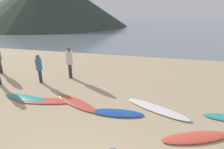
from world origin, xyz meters
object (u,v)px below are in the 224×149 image
(surfboard_4, at_px, (76,102))
(surfboard_6, at_px, (157,109))
(surfboard_2, at_px, (26,98))
(person_3, at_px, (39,66))
(surfboard_5, at_px, (117,113))
(person_1, at_px, (69,60))
(surfboard_7, at_px, (195,137))
(surfboard_3, at_px, (47,101))

(surfboard_4, height_order, surfboard_6, surfboard_6)
(surfboard_2, bearing_deg, person_3, 109.58)
(surfboard_5, height_order, person_1, person_1)
(surfboard_6, distance_m, surfboard_7, 1.86)
(person_1, bearing_deg, surfboard_7, -138.41)
(surfboard_4, relative_size, surfboard_5, 1.19)
(surfboard_3, distance_m, person_3, 2.60)
(surfboard_2, xyz_separation_m, surfboard_7, (6.88, -0.92, -0.01))
(surfboard_6, bearing_deg, surfboard_3, -148.69)
(surfboard_4, height_order, person_1, person_1)
(surfboard_3, xyz_separation_m, surfboard_7, (5.85, -0.94, 0.01))
(surfboard_5, bearing_deg, surfboard_6, 18.55)
(surfboard_7, bearing_deg, surfboard_5, 140.97)
(surfboard_6, height_order, person_1, person_1)
(surfboard_6, distance_m, person_1, 5.66)
(surfboard_7, relative_size, person_1, 1.21)
(surfboard_3, distance_m, surfboard_7, 5.92)
(surfboard_2, relative_size, person_3, 1.32)
(surfboard_6, bearing_deg, person_1, 179.13)
(surfboard_4, bearing_deg, surfboard_5, 14.84)
(surfboard_3, height_order, surfboard_5, surfboard_5)
(surfboard_6, relative_size, person_1, 1.45)
(person_1, height_order, person_3, person_1)
(surfboard_5, xyz_separation_m, surfboard_6, (1.46, 0.68, 0.01))
(surfboard_4, bearing_deg, surfboard_6, 31.13)
(surfboard_2, distance_m, surfboard_4, 2.36)
(surfboard_7, bearing_deg, person_3, 136.20)
(surfboard_7, height_order, person_3, person_3)
(surfboard_6, height_order, person_3, person_3)
(surfboard_4, relative_size, surfboard_7, 1.08)
(surfboard_5, relative_size, person_1, 1.10)
(surfboard_6, bearing_deg, person_3, -167.12)
(surfboard_3, height_order, surfboard_6, surfboard_6)
(surfboard_2, relative_size, person_1, 1.13)
(surfboard_5, xyz_separation_m, person_3, (-4.78, 2.05, 0.89))
(surfboard_4, distance_m, surfboard_7, 4.66)
(surfboard_7, bearing_deg, surfboard_2, 149.28)
(surfboard_6, bearing_deg, surfboard_4, -149.23)
(surfboard_2, relative_size, surfboard_6, 0.78)
(surfboard_7, bearing_deg, person_1, 124.74)
(surfboard_4, xyz_separation_m, person_3, (-2.90, 1.69, 0.88))
(surfboard_6, relative_size, person_3, 1.69)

